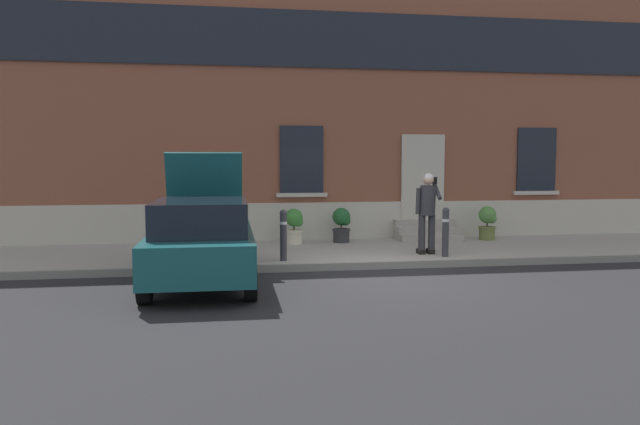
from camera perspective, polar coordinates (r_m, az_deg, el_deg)
The scene contains 13 objects.
ground_plane at distance 11.50m, azimuth 6.62°, elevation -6.07°, with size 80.00×80.00×0.00m, color #232326.
sidewalk at distance 14.16m, azimuth 3.55°, elevation -3.67°, with size 24.00×3.60×0.15m, color #99968E.
curb_edge at distance 12.38m, azimuth 5.44°, elevation -4.92°, with size 24.00×0.12×0.15m, color gray.
building_facade at distance 16.52m, azimuth 1.70°, elevation 10.27°, with size 24.00×1.52×7.50m.
entrance_stoop at distance 16.07m, azimuth 9.84°, elevation -1.77°, with size 1.59×0.96×0.48m.
hatchback_car_teal at distance 10.89m, azimuth -10.96°, elevation -2.48°, with size 1.84×4.09×2.34m.
bollard_near_person at distance 13.15m, azimuth 11.61°, elevation -1.61°, with size 0.15×0.15×1.04m.
bollard_far_left at distance 12.36m, azimuth -3.43°, elevation -1.93°, with size 0.15×0.15×1.04m.
person_on_phone at distance 13.36m, azimuth 9.97°, elevation 0.40°, with size 0.51×0.47×1.75m.
planter_terracotta at distance 15.08m, azimuth -11.98°, elevation -1.21°, with size 0.44×0.44×0.86m.
planter_cream at distance 14.87m, azimuth -2.42°, elevation -1.19°, with size 0.44×0.44×0.86m.
planter_charcoal at distance 15.13m, azimuth 2.03°, elevation -1.09°, with size 0.44×0.44×0.86m.
planter_olive at distance 16.21m, azimuth 15.34°, elevation -0.86°, with size 0.44×0.44×0.86m.
Camera 1 is at (-3.08, -10.86, 2.18)m, focal length 34.36 mm.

